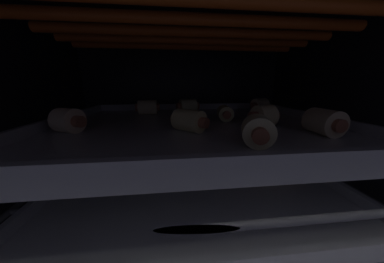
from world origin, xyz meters
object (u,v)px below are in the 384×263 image
at_px(pig_in_blanket_upper_3, 189,121).
at_px(baking_tray_upper, 193,126).
at_px(oven_rack_lower, 193,179).
at_px(oven_rack_upper, 193,131).
at_px(pig_in_blanket_upper_5, 258,131).
at_px(pig_in_blanket_lower_4, 262,146).
at_px(pig_in_blanket_lower_5, 238,155).
at_px(pig_in_blanket_lower_1, 234,162).
at_px(pig_in_blanket_lower_2, 259,174).
at_px(pig_in_blanket_upper_2, 188,106).
at_px(pig_in_blanket_upper_0, 264,116).
at_px(pig_in_blanket_upper_1, 68,121).
at_px(pig_in_blanket_lower_3, 118,160).
at_px(pig_in_blanket_upper_7, 148,107).
at_px(pig_in_blanket_upper_8, 225,113).
at_px(pig_in_blanket_upper_6, 260,105).
at_px(pig_in_blanket_upper_4, 324,122).
at_px(baking_tray_lower, 193,175).
at_px(heating_element, 193,32).
at_px(pig_in_blanket_lower_0, 283,175).

bearing_deg(pig_in_blanket_upper_3, baking_tray_upper, 76.98).
height_order(oven_rack_lower, baking_tray_upper, baking_tray_upper).
bearing_deg(oven_rack_upper, pig_in_blanket_upper_3, -103.02).
height_order(oven_rack_lower, pig_in_blanket_upper_5, pig_in_blanket_upper_5).
bearing_deg(pig_in_blanket_lower_4, pig_in_blanket_upper_5, -120.37).
relative_size(pig_in_blanket_lower_5, oven_rack_upper, 0.10).
height_order(pig_in_blanket_lower_1, pig_in_blanket_lower_2, pig_in_blanket_lower_2).
bearing_deg(oven_rack_lower, pig_in_blanket_upper_2, 90.05).
relative_size(pig_in_blanket_upper_0, pig_in_blanket_upper_2, 0.96).
xyz_separation_m(pig_in_blanket_lower_4, pig_in_blanket_upper_1, (-0.36, -0.14, 0.10)).
xyz_separation_m(pig_in_blanket_lower_1, pig_in_blanket_lower_3, (-0.23, 0.03, 0.00)).
bearing_deg(pig_in_blanket_lower_1, pig_in_blanket_lower_4, 40.13).
xyz_separation_m(pig_in_blanket_lower_1, pig_in_blanket_upper_7, (-0.17, 0.10, 0.10)).
xyz_separation_m(oven_rack_lower, baking_tray_upper, (0.00, 0.00, 0.10)).
bearing_deg(pig_in_blanket_upper_8, pig_in_blanket_upper_6, 39.29).
bearing_deg(pig_in_blanket_upper_8, pig_in_blanket_lower_5, 35.51).
distance_m(pig_in_blanket_lower_5, pig_in_blanket_upper_3, 0.19).
bearing_deg(pig_in_blanket_upper_2, pig_in_blanket_lower_5, -27.75).
relative_size(oven_rack_upper, pig_in_blanket_upper_6, 10.15).
bearing_deg(pig_in_blanket_upper_7, pig_in_blanket_upper_2, 0.93).
relative_size(baking_tray_upper, pig_in_blanket_upper_4, 8.53).
bearing_deg(pig_in_blanket_upper_2, pig_in_blanket_lower_3, -155.41).
height_order(baking_tray_lower, pig_in_blanket_upper_6, pig_in_blanket_upper_6).
relative_size(baking_tray_lower, oven_rack_upper, 0.83).
bearing_deg(pig_in_blanket_upper_3, pig_in_blanket_lower_5, 41.67).
xyz_separation_m(pig_in_blanket_upper_2, pig_in_blanket_upper_5, (0.06, -0.23, 0.00)).
xyz_separation_m(pig_in_blanket_lower_1, pig_in_blanket_upper_0, (0.03, -0.05, 0.10)).
height_order(oven_rack_lower, pig_in_blanket_upper_2, pig_in_blanket_upper_2).
distance_m(oven_rack_lower, pig_in_blanket_lower_3, 0.15).
bearing_deg(pig_in_blanket_upper_0, pig_in_blanket_upper_2, 126.35).
relative_size(heating_element, pig_in_blanket_upper_3, 8.50).
xyz_separation_m(pig_in_blanket_lower_3, pig_in_blanket_lower_4, (0.33, 0.05, -0.00)).
bearing_deg(pig_in_blanket_upper_5, pig_in_blanket_lower_4, 59.63).
bearing_deg(pig_in_blanket_upper_4, oven_rack_lower, 151.12).
relative_size(pig_in_blanket_upper_3, pig_in_blanket_upper_7, 1.02).
height_order(heating_element, pig_in_blanket_upper_7, heating_element).
relative_size(heating_element, pig_in_blanket_upper_6, 8.55).
relative_size(pig_in_blanket_upper_5, pig_in_blanket_upper_7, 0.96).
bearing_deg(pig_in_blanket_lower_4, baking_tray_upper, -152.68).
bearing_deg(pig_in_blanket_lower_4, pig_in_blanket_upper_4, -96.19).
relative_size(pig_in_blanket_lower_1, baking_tray_upper, 0.14).
xyz_separation_m(pig_in_blanket_lower_2, pig_in_blanket_upper_6, (0.07, 0.16, 0.10)).
relative_size(heating_element, oven_rack_lower, 0.84).
relative_size(pig_in_blanket_upper_5, pig_in_blanket_upper_8, 0.98).
xyz_separation_m(pig_in_blanket_upper_3, pig_in_blanket_upper_8, (0.07, 0.07, -0.00)).
bearing_deg(pig_in_blanket_lower_3, baking_tray_upper, -16.15).
relative_size(heating_element, pig_in_blanket_upper_0, 8.65).
xyz_separation_m(pig_in_blanket_lower_4, pig_in_blanket_upper_2, (-0.18, 0.01, 0.10)).
distance_m(pig_in_blanket_lower_0, pig_in_blanket_upper_2, 0.24).
xyz_separation_m(pig_in_blanket_upper_1, pig_in_blanket_upper_7, (0.09, 0.15, -0.00)).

